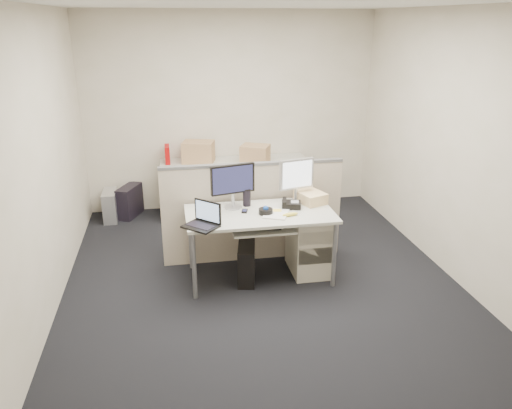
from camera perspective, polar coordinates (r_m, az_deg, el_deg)
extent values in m
cube|color=black|center=(5.37, 0.43, -8.25)|extent=(4.00, 4.50, 0.01)
cube|color=white|center=(4.71, 0.53, 22.02)|extent=(4.00, 4.50, 0.01)
cube|color=beige|center=(7.04, -2.91, 10.44)|extent=(4.00, 0.02, 2.70)
cube|color=beige|center=(2.81, 8.89, -5.62)|extent=(4.00, 0.02, 2.70)
cube|color=beige|center=(4.92, -23.16, 4.41)|extent=(0.02, 4.50, 2.70)
cube|color=beige|center=(5.57, 21.27, 6.40)|extent=(0.02, 4.50, 2.70)
cube|color=#B3B2A7|center=(5.06, 0.45, -1.08)|extent=(1.50, 0.75, 0.03)
cylinder|color=slate|center=(4.84, -7.08, -7.01)|extent=(0.04, 0.04, 0.70)
cylinder|color=slate|center=(5.43, -7.49, -3.88)|extent=(0.04, 0.04, 0.70)
cylinder|color=slate|center=(5.09, 8.93, -5.71)|extent=(0.04, 0.04, 0.70)
cylinder|color=slate|center=(5.65, 6.85, -2.87)|extent=(0.04, 0.04, 0.70)
cube|color=#B3B2A7|center=(4.93, 0.83, -2.86)|extent=(0.62, 0.32, 0.02)
cube|color=beige|center=(5.38, 6.13, -4.37)|extent=(0.40, 0.55, 0.65)
cube|color=#B5A590|center=(5.53, -0.39, -1.00)|extent=(2.00, 0.06, 1.10)
cube|color=beige|center=(6.97, -2.43, 1.95)|extent=(2.00, 0.60, 0.72)
cube|color=black|center=(5.11, -2.67, 2.07)|extent=(0.50, 0.28, 0.47)
cube|color=#B7B7BC|center=(5.28, 4.63, 2.66)|extent=(0.42, 0.27, 0.47)
cube|color=black|center=(4.68, -6.40, -1.31)|extent=(0.38, 0.38, 0.23)
cylinder|color=black|center=(5.01, 1.12, -0.79)|extent=(0.17, 0.17, 0.05)
cube|color=black|center=(5.19, 4.06, -0.04)|extent=(0.23, 0.20, 0.06)
cube|color=silver|center=(5.01, 2.31, -1.07)|extent=(0.32, 0.35, 0.01)
cube|color=yellow|center=(5.09, 2.45, -0.72)|extent=(0.10, 0.10, 0.01)
cylinder|color=black|center=(5.21, -1.06, 0.78)|extent=(0.09, 0.09, 0.18)
ellipsoid|color=yellow|center=(4.97, 3.95, -1.13)|extent=(0.18, 0.07, 0.04)
cube|color=black|center=(5.07, -1.31, -0.75)|extent=(0.08, 0.11, 0.01)
cube|color=#DFC27F|center=(5.35, 6.26, 0.83)|extent=(0.33, 0.37, 0.12)
cube|color=black|center=(4.95, 0.18, -2.46)|extent=(0.48, 0.23, 0.03)
cube|color=black|center=(5.21, -1.10, -6.69)|extent=(0.24, 0.45, 0.39)
cube|color=black|center=(7.09, -14.22, 0.37)|extent=(0.35, 0.49, 0.43)
cube|color=#B7B7BC|center=(7.03, -16.29, -0.10)|extent=(0.17, 0.43, 0.40)
cube|color=tan|center=(6.83, -6.59, 5.91)|extent=(0.47, 0.40, 0.31)
cube|color=tan|center=(6.76, -0.10, 5.71)|extent=(0.45, 0.41, 0.26)
cube|color=#950708|center=(6.88, -10.09, 5.60)|extent=(0.06, 0.27, 0.25)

